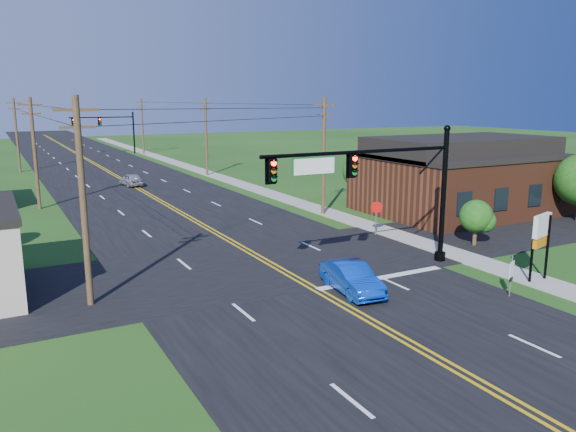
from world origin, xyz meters
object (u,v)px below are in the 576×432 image
blue_car (352,279)px  stop_sign (376,211)px  route_sign (511,273)px  signal_mast_main (378,182)px  signal_mast_far (106,126)px

blue_car → stop_sign: bearing=55.0°
blue_car → stop_sign: stop_sign is taller
blue_car → stop_sign: size_ratio=1.84×
stop_sign → route_sign: bearing=-73.6°
route_sign → stop_sign: stop_sign is taller
signal_mast_main → route_sign: size_ratio=5.83×
route_sign → stop_sign: bearing=60.6°
blue_car → stop_sign: (7.86, 8.61, 0.95)m
signal_mast_main → signal_mast_far: 72.00m
stop_sign → signal_mast_main: bearing=-102.5°
signal_mast_far → blue_car: bearing=-92.3°
signal_mast_far → blue_car: signal_mast_far is taller
signal_mast_main → blue_car: size_ratio=2.68×
signal_mast_main → stop_sign: signal_mast_main is taller
signal_mast_main → stop_sign: (4.97, 6.56, -3.10)m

